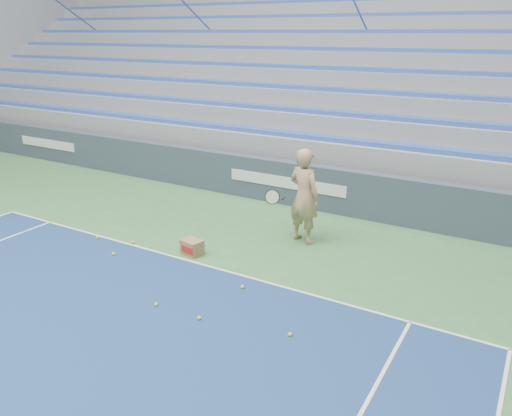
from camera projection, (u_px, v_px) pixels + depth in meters
The scene contains 12 objects.
sponsor_barrier at pixel (289, 183), 12.58m from camera, with size 30.00×0.32×1.10m.
bleachers at pixel (367, 89), 16.61m from camera, with size 31.00×9.15×7.30m.
tennis_player at pixel (304, 196), 10.16m from camera, with size 1.02×0.94×1.99m.
ball_box at pixel (192, 247), 9.81m from camera, with size 0.45×0.38×0.30m.
tennis_ball_0 at pixel (156, 305), 7.98m from camera, with size 0.07×0.07×0.07m, color #BEDF2D.
tennis_ball_1 at pixel (242, 287), 8.53m from camera, with size 0.07×0.07×0.07m, color #BEDF2D.
tennis_ball_2 at pixel (97, 238), 10.55m from camera, with size 0.07×0.07×0.07m, color #BEDF2D.
tennis_ball_3 at pixel (114, 254), 9.80m from camera, with size 0.07×0.07×0.07m, color #BEDF2D.
tennis_ball_4 at pixel (133, 242), 10.34m from camera, with size 0.07×0.07×0.07m, color #BEDF2D.
tennis_ball_5 at pixel (290, 335), 7.19m from camera, with size 0.07×0.07×0.07m, color #BEDF2D.
tennis_ball_6 at pixel (193, 245), 10.19m from camera, with size 0.07×0.07×0.07m, color #BEDF2D.
tennis_ball_7 at pixel (199, 318), 7.60m from camera, with size 0.07×0.07×0.07m, color #BEDF2D.
Camera 1 is at (5.41, 5.07, 4.17)m, focal length 35.00 mm.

